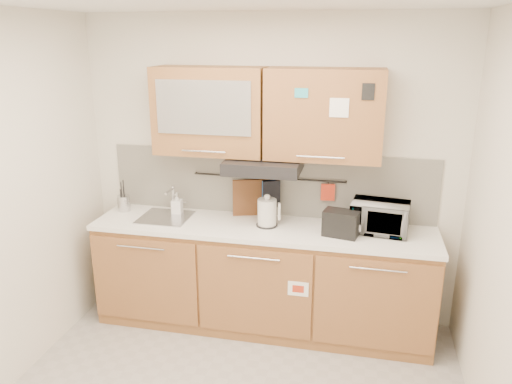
% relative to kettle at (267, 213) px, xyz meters
% --- Properties ---
extents(wall_back, '(3.20, 0.00, 3.20)m').
position_rel_kettle_xyz_m(wall_back, '(-0.04, 0.29, 0.27)').
color(wall_back, silver).
rests_on(wall_back, ground).
extents(base_cabinet, '(2.80, 0.64, 0.88)m').
position_rel_kettle_xyz_m(base_cabinet, '(-0.04, -0.01, -0.62)').
color(base_cabinet, '#935934').
rests_on(base_cabinet, floor).
extents(countertop, '(2.82, 0.62, 0.04)m').
position_rel_kettle_xyz_m(countertop, '(-0.04, -0.02, -0.13)').
color(countertop, white).
rests_on(countertop, base_cabinet).
extents(backsplash, '(2.80, 0.02, 0.56)m').
position_rel_kettle_xyz_m(backsplash, '(-0.04, 0.28, 0.17)').
color(backsplash, silver).
rests_on(backsplash, countertop).
extents(upper_cabinets, '(1.82, 0.37, 0.70)m').
position_rel_kettle_xyz_m(upper_cabinets, '(-0.04, 0.12, 0.80)').
color(upper_cabinets, '#935934').
rests_on(upper_cabinets, wall_back).
extents(range_hood, '(0.60, 0.46, 0.10)m').
position_rel_kettle_xyz_m(range_hood, '(-0.04, 0.04, 0.39)').
color(range_hood, black).
rests_on(range_hood, upper_cabinets).
extents(sink, '(0.42, 0.40, 0.26)m').
position_rel_kettle_xyz_m(sink, '(-0.89, 0.00, -0.10)').
color(sink, silver).
rests_on(sink, countertop).
extents(utensil_rail, '(1.30, 0.02, 0.02)m').
position_rel_kettle_xyz_m(utensil_rail, '(-0.04, 0.24, 0.23)').
color(utensil_rail, black).
rests_on(utensil_rail, backsplash).
extents(utensil_crock, '(0.15, 0.15, 0.28)m').
position_rel_kettle_xyz_m(utensil_crock, '(-1.32, 0.09, -0.04)').
color(utensil_crock, '#B7B7BC').
rests_on(utensil_crock, countertop).
extents(kettle, '(0.20, 0.19, 0.27)m').
position_rel_kettle_xyz_m(kettle, '(0.00, 0.00, 0.00)').
color(kettle, silver).
rests_on(kettle, countertop).
extents(toaster, '(0.29, 0.21, 0.20)m').
position_rel_kettle_xyz_m(toaster, '(0.60, -0.08, -0.00)').
color(toaster, black).
rests_on(toaster, countertop).
extents(microwave, '(0.48, 0.35, 0.24)m').
position_rel_kettle_xyz_m(microwave, '(0.89, 0.06, 0.01)').
color(microwave, '#999999').
rests_on(microwave, countertop).
extents(soap_bottle, '(0.09, 0.09, 0.19)m').
position_rel_kettle_xyz_m(soap_bottle, '(-0.82, 0.11, -0.01)').
color(soap_bottle, '#999999').
rests_on(soap_bottle, countertop).
extents(cutting_board, '(0.37, 0.14, 0.46)m').
position_rel_kettle_xyz_m(cutting_board, '(-0.16, 0.23, -0.02)').
color(cutting_board, brown).
rests_on(cutting_board, utensil_rail).
extents(oven_mitt, '(0.11, 0.07, 0.19)m').
position_rel_kettle_xyz_m(oven_mitt, '(-0.03, 0.23, 0.12)').
color(oven_mitt, '#22559C').
rests_on(oven_mitt, utensil_rail).
extents(dark_pouch, '(0.15, 0.10, 0.23)m').
position_rel_kettle_xyz_m(dark_pouch, '(-0.01, 0.23, 0.09)').
color(dark_pouch, black).
rests_on(dark_pouch, utensil_rail).
extents(pot_holder, '(0.12, 0.03, 0.14)m').
position_rel_kettle_xyz_m(pot_holder, '(0.47, 0.23, 0.14)').
color(pot_holder, red).
rests_on(pot_holder, utensil_rail).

